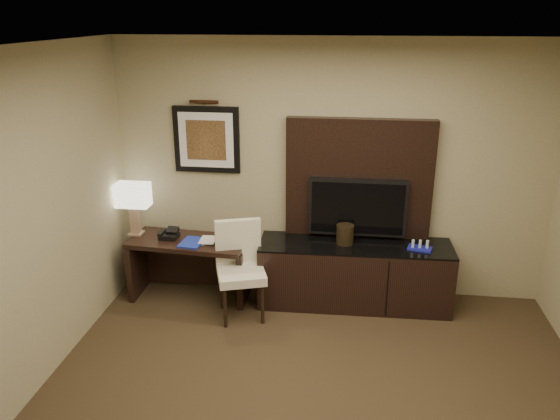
% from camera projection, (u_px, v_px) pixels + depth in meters
% --- Properties ---
extents(ceiling, '(4.50, 5.00, 0.01)m').
position_uv_depth(ceiling, '(317.00, 55.00, 2.89)').
color(ceiling, silver).
rests_on(ceiling, wall_back).
extents(wall_back, '(4.50, 0.01, 2.70)m').
position_uv_depth(wall_back, '(330.00, 171.00, 5.69)').
color(wall_back, tan).
rests_on(wall_back, floor).
extents(desk, '(1.27, 0.62, 0.66)m').
position_uv_depth(desk, '(190.00, 268.00, 5.84)').
color(desk, black).
rests_on(desk, floor).
extents(credenza, '(1.98, 0.60, 0.68)m').
position_uv_depth(credenza, '(354.00, 274.00, 5.69)').
color(credenza, black).
rests_on(credenza, floor).
extents(tv_wall_panel, '(1.50, 0.12, 1.30)m').
position_uv_depth(tv_wall_panel, '(359.00, 181.00, 5.62)').
color(tv_wall_panel, black).
rests_on(tv_wall_panel, wall_back).
extents(tv, '(1.00, 0.08, 0.60)m').
position_uv_depth(tv, '(357.00, 207.00, 5.61)').
color(tv, black).
rests_on(tv, tv_wall_panel).
extents(artwork, '(0.70, 0.04, 0.70)m').
position_uv_depth(artwork, '(207.00, 140.00, 5.72)').
color(artwork, black).
rests_on(artwork, wall_back).
extents(picture_light, '(0.04, 0.04, 0.30)m').
position_uv_depth(picture_light, '(204.00, 102.00, 5.55)').
color(picture_light, '#432715').
rests_on(picture_light, wall_back).
extents(desk_chair, '(0.60, 0.65, 0.96)m').
position_uv_depth(desk_chair, '(241.00, 273.00, 5.40)').
color(desk_chair, beige).
rests_on(desk_chair, floor).
extents(table_lamp, '(0.40, 0.30, 0.58)m').
position_uv_depth(table_lamp, '(134.00, 209.00, 5.77)').
color(table_lamp, '#A27E65').
rests_on(table_lamp, desk).
extents(desk_phone, '(0.19, 0.17, 0.09)m').
position_uv_depth(desk_phone, '(169.00, 234.00, 5.75)').
color(desk_phone, black).
rests_on(desk_phone, desk).
extents(blue_folder, '(0.25, 0.31, 0.02)m').
position_uv_depth(blue_folder, '(192.00, 242.00, 5.63)').
color(blue_folder, '#192EA8').
rests_on(blue_folder, desk).
extents(book, '(0.17, 0.03, 0.22)m').
position_uv_depth(book, '(199.00, 231.00, 5.65)').
color(book, '#B6A08F').
rests_on(book, desk).
extents(ice_bucket, '(0.23, 0.23, 0.20)m').
position_uv_depth(ice_bucket, '(345.00, 234.00, 5.56)').
color(ice_bucket, black).
rests_on(ice_bucket, credenza).
extents(minibar_tray, '(0.26, 0.19, 0.08)m').
position_uv_depth(minibar_tray, '(420.00, 246.00, 5.44)').
color(minibar_tray, '#171C98').
rests_on(minibar_tray, credenza).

